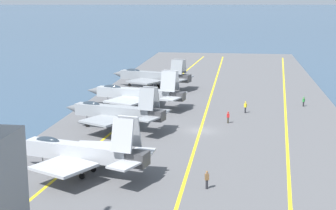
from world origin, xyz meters
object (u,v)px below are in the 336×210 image
at_px(parked_jet_nearest, 81,152).
at_px(parked_jet_fourth, 152,76).
at_px(parked_jet_second, 116,112).
at_px(crew_brown_vest, 207,179).
at_px(crew_red_vest, 228,117).
at_px(crew_green_vest, 304,101).
at_px(parked_jet_third, 137,93).
at_px(crew_yellow_vest, 245,107).

distance_m(parked_jet_nearest, parked_jet_fourth, 50.74).
distance_m(parked_jet_second, crew_brown_vest, 24.62).
bearing_deg(crew_red_vest, crew_green_vest, -42.56).
distance_m(parked_jet_third, crew_green_vest, 27.79).
bearing_deg(crew_yellow_vest, parked_jet_fourth, 42.95).
xyz_separation_m(parked_jet_fourth, crew_green_vest, (-13.40, -27.96, -1.52)).
bearing_deg(parked_jet_second, parked_jet_nearest, -177.62).
xyz_separation_m(parked_jet_nearest, parked_jet_second, (18.10, 0.75, 0.10)).
relative_size(parked_jet_second, crew_red_vest, 8.75).
height_order(parked_jet_second, parked_jet_third, parked_jet_third).
bearing_deg(crew_yellow_vest, crew_brown_vest, 173.38).
bearing_deg(parked_jet_third, crew_yellow_vest, -95.79).
distance_m(crew_yellow_vest, crew_brown_vest, 33.45).
relative_size(crew_yellow_vest, crew_brown_vest, 1.01).
bearing_deg(parked_jet_second, crew_yellow_vest, -53.85).
bearing_deg(parked_jet_third, crew_red_vest, -119.93).
distance_m(parked_jet_third, crew_brown_vest, 37.70).
distance_m(parked_jet_fourth, crew_brown_vest, 54.86).
height_order(crew_yellow_vest, crew_brown_vest, crew_yellow_vest).
bearing_deg(crew_brown_vest, parked_jet_fourth, 15.29).
relative_size(parked_jet_nearest, parked_jet_second, 1.04).
height_order(parked_jet_nearest, parked_jet_third, parked_jet_nearest).
distance_m(parked_jet_second, parked_jet_third, 14.75).
relative_size(crew_green_vest, crew_brown_vest, 0.91).
height_order(parked_jet_nearest, crew_green_vest, parked_jet_nearest).
height_order(crew_green_vest, crew_brown_vest, crew_brown_vest).
height_order(parked_jet_third, crew_green_vest, parked_jet_third).
bearing_deg(crew_red_vest, parked_jet_third, 60.07).
height_order(parked_jet_second, crew_yellow_vest, parked_jet_second).
bearing_deg(parked_jet_second, crew_brown_vest, -145.64).
distance_m(parked_jet_second, crew_red_vest, 16.41).
height_order(parked_jet_third, crew_brown_vest, parked_jet_third).
distance_m(crew_brown_vest, crew_red_vest, 26.29).
bearing_deg(parked_jet_nearest, crew_red_vest, -30.97).
relative_size(parked_jet_nearest, crew_red_vest, 9.07).
distance_m(parked_jet_fourth, crew_yellow_vest, 26.92).
relative_size(parked_jet_fourth, crew_yellow_vest, 9.23).
height_order(parked_jet_second, crew_red_vest, parked_jet_second).
bearing_deg(crew_brown_vest, parked_jet_second, 34.36).
bearing_deg(crew_brown_vest, crew_green_vest, -18.87).
bearing_deg(crew_yellow_vest, parked_jet_nearest, 151.34).
height_order(parked_jet_nearest, crew_yellow_vest, parked_jet_nearest).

